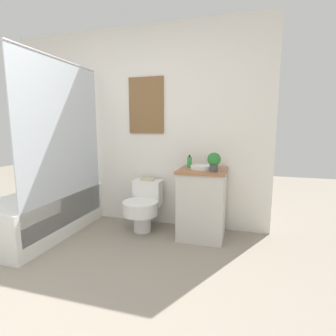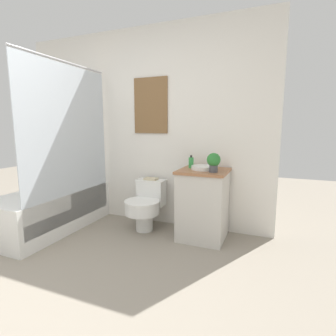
% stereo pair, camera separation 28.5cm
% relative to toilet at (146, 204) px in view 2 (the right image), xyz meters
% --- Properties ---
extents(wall_back, '(3.44, 0.07, 2.50)m').
position_rel_toilet_xyz_m(wall_back, '(-0.22, 0.32, 0.93)').
color(wall_back, white).
rests_on(wall_back, ground_plane).
extents(shower_area, '(0.70, 1.46, 1.98)m').
position_rel_toilet_xyz_m(shower_area, '(-1.08, -0.43, -0.03)').
color(shower_area, white).
rests_on(shower_area, ground_plane).
extents(toilet, '(0.42, 0.56, 0.60)m').
position_rel_toilet_xyz_m(toilet, '(0.00, 0.00, 0.00)').
color(toilet, white).
rests_on(toilet, ground_plane).
extents(vanity, '(0.53, 0.53, 0.79)m').
position_rel_toilet_xyz_m(vanity, '(0.72, 0.01, 0.08)').
color(vanity, beige).
rests_on(vanity, ground_plane).
extents(sink, '(0.29, 0.32, 0.13)m').
position_rel_toilet_xyz_m(sink, '(0.72, 0.04, 0.49)').
color(sink, white).
rests_on(sink, vanity).
extents(soap_bottle, '(0.06, 0.06, 0.15)m').
position_rel_toilet_xyz_m(soap_bottle, '(0.55, 0.09, 0.54)').
color(soap_bottle, green).
rests_on(soap_bottle, vanity).
extents(potted_plant, '(0.14, 0.14, 0.20)m').
position_rel_toilet_xyz_m(potted_plant, '(0.85, -0.11, 0.59)').
color(potted_plant, '#4C4C51').
rests_on(potted_plant, vanity).
extents(book_on_tank, '(0.16, 0.11, 0.02)m').
position_rel_toilet_xyz_m(book_on_tank, '(-0.00, 0.15, 0.29)').
color(book_on_tank, beige).
rests_on(book_on_tank, toilet).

